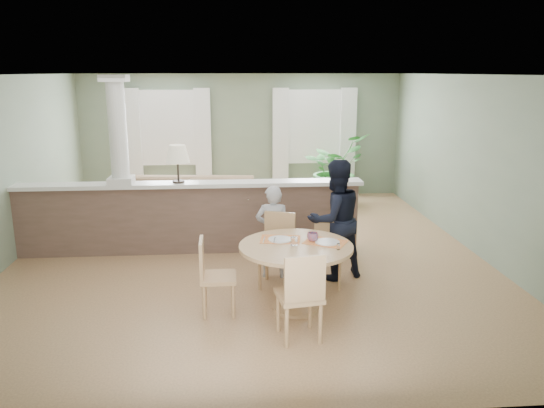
{
  "coord_description": "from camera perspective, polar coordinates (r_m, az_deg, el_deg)",
  "views": [
    {
      "loc": [
        -0.26,
        -7.74,
        2.74
      ],
      "look_at": [
        0.28,
        -1.0,
        1.05
      ],
      "focal_mm": 35.0,
      "sensor_mm": 36.0,
      "label": 1
    }
  ],
  "objects": [
    {
      "name": "chair_side",
      "position": [
        6.18,
        -6.48,
        -7.37
      ],
      "size": [
        0.41,
        0.41,
        0.9
      ],
      "rotation": [
        0.0,
        0.0,
        1.58
      ],
      "color": "tan",
      "rests_on": "ground"
    },
    {
      "name": "pony_wall",
      "position": [
        8.23,
        -9.45,
        -0.45
      ],
      "size": [
        5.32,
        0.38,
        2.7
      ],
      "color": "brown",
      "rests_on": "ground"
    },
    {
      "name": "dining_table",
      "position": [
        6.19,
        2.64,
        -5.84
      ],
      "size": [
        1.32,
        1.32,
        0.9
      ],
      "rotation": [
        0.0,
        0.0,
        -0.16
      ],
      "color": "tan",
      "rests_on": "ground"
    },
    {
      "name": "room_shell",
      "position": [
        8.42,
        -2.96,
        7.71
      ],
      "size": [
        7.02,
        8.02,
        2.71
      ],
      "color": "gray",
      "rests_on": "ground"
    },
    {
      "name": "chair_near",
      "position": [
        5.51,
        3.17,
        -9.52
      ],
      "size": [
        0.5,
        0.5,
        0.98
      ],
      "rotation": [
        0.0,
        0.0,
        3.29
      ],
      "color": "tan",
      "rests_on": "ground"
    },
    {
      "name": "sofa",
      "position": [
        9.53,
        -9.15,
        -0.08
      ],
      "size": [
        3.14,
        1.48,
        0.89
      ],
      "primitive_type": "imported",
      "rotation": [
        0.0,
        0.0,
        -0.1
      ],
      "color": "#947450",
      "rests_on": "ground"
    },
    {
      "name": "houseplant",
      "position": [
        11.34,
        6.74,
        3.8
      ],
      "size": [
        1.76,
        1.75,
        1.48
      ],
      "primitive_type": "imported",
      "rotation": [
        0.0,
        0.0,
        0.76
      ],
      "color": "#2F702C",
      "rests_on": "ground"
    },
    {
      "name": "chair_far_boy",
      "position": [
        6.95,
        0.61,
        -4.53
      ],
      "size": [
        0.55,
        0.55,
        0.96
      ],
      "rotation": [
        0.0,
        0.0,
        -0.34
      ],
      "color": "tan",
      "rests_on": "ground"
    },
    {
      "name": "chair_far_man",
      "position": [
        7.01,
        6.01,
        -4.98
      ],
      "size": [
        0.44,
        0.44,
        0.84
      ],
      "rotation": [
        0.0,
        0.0,
        -0.16
      ],
      "color": "tan",
      "rests_on": "ground"
    },
    {
      "name": "man_person",
      "position": [
        7.15,
        6.78,
        -1.69
      ],
      "size": [
        0.95,
        0.85,
        1.63
      ],
      "primitive_type": "imported",
      "rotation": [
        0.0,
        0.0,
        3.49
      ],
      "color": "black",
      "rests_on": "ground"
    },
    {
      "name": "child_person",
      "position": [
        7.16,
        0.1,
        -3.01
      ],
      "size": [
        0.5,
        0.36,
        1.28
      ],
      "primitive_type": "imported",
      "rotation": [
        0.0,
        0.0,
        3.03
      ],
      "color": "#A0A0A5",
      "rests_on": "ground"
    },
    {
      "name": "ground",
      "position": [
        8.22,
        -2.47,
        -5.44
      ],
      "size": [
        8.0,
        8.0,
        0.0
      ],
      "primitive_type": "plane",
      "color": "tan",
      "rests_on": "ground"
    }
  ]
}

